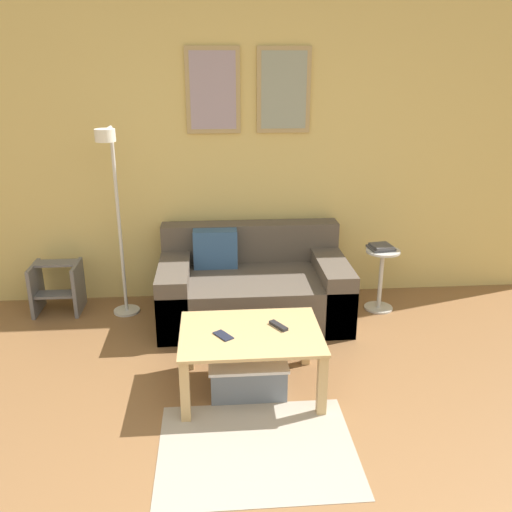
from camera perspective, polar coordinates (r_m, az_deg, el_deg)
wall_back at (r=4.64m, az=-0.26°, el=10.96°), size 5.60×0.09×2.55m
area_rug at (r=3.14m, az=0.10°, el=-19.64°), size 1.07×0.84×0.01m
couch at (r=4.46m, az=-0.40°, el=-3.24°), size 1.50×0.91×0.71m
coffee_table at (r=3.43m, az=-0.57°, el=-9.05°), size 0.88×0.65×0.41m
storage_bin at (r=3.55m, az=-0.89°, el=-12.18°), size 0.49×0.38×0.23m
floor_lamp at (r=4.31m, az=-14.66°, el=5.29°), size 0.22×0.43×1.55m
side_table at (r=4.67m, az=13.03°, el=-1.89°), size 0.28×0.28×0.53m
book_stack at (r=4.61m, az=13.04°, el=0.93°), size 0.22×0.21×0.04m
remote_control at (r=3.45m, az=2.39°, el=-7.34°), size 0.11×0.15×0.02m
cell_phone at (r=3.35m, az=-3.47°, el=-8.36°), size 0.13×0.15×0.01m
step_stool at (r=4.83m, az=-20.19°, el=-3.00°), size 0.38×0.33×0.42m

